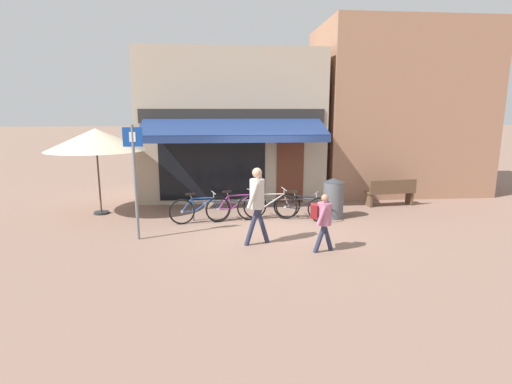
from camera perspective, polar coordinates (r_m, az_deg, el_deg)
The scene contains 14 objects.
ground_plane at distance 10.59m, azimuth 1.92°, elevation -5.02°, with size 160.00×160.00×0.00m, color #846656.
shop_front at distance 14.46m, azimuth -3.53°, elevation 9.42°, with size 6.25×4.45×5.02m.
neighbour_building at distance 16.43m, azimuth 19.31°, elevation 10.96°, with size 5.93×4.00×6.11m.
bike_rack_rail at distance 11.23m, azimuth -0.35°, elevation -1.56°, with size 3.47×0.04×0.57m.
bicycle_blue at distance 10.99m, azimuth -8.02°, elevation -2.48°, with size 1.66×0.54×0.84m.
bicycle_purple at distance 11.19m, azimuth -2.77°, elevation -2.10°, with size 1.76×0.74×0.87m.
bicycle_silver at distance 11.25m, azimuth 1.87°, elevation -1.95°, with size 1.84×0.52×0.88m.
bicycle_black at distance 11.22m, azimuth 6.61°, elevation -2.18°, with size 1.55×0.78×0.83m.
pedestrian_adult at distance 8.98m, azimuth 0.15°, elevation -0.74°, with size 0.61×0.54×1.78m.
pedestrian_child at distance 8.69m, azimuth 9.53°, elevation -3.46°, with size 0.56×0.43×1.28m.
litter_bin at distance 11.57m, azimuth 10.99°, elevation -0.85°, with size 0.59×0.59×1.16m.
parking_sign at distance 9.64m, azimuth -16.95°, elevation 2.87°, with size 0.44×0.07×2.71m.
cafe_parasol at distance 12.49m, azimuth -21.91°, elevation 6.94°, with size 2.83×2.83×2.53m.
park_bench at distance 13.56m, azimuth 18.70°, elevation 0.03°, with size 1.64×0.61×0.87m.
Camera 1 is at (-1.32, -10.08, 2.98)m, focal length 28.00 mm.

